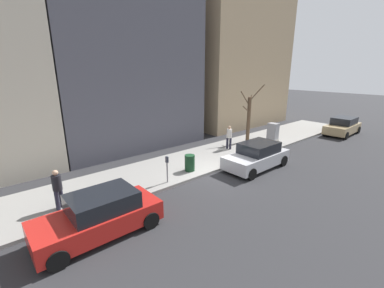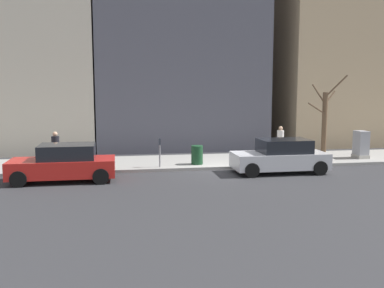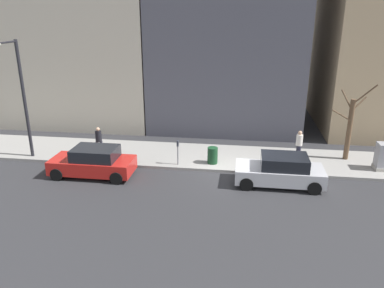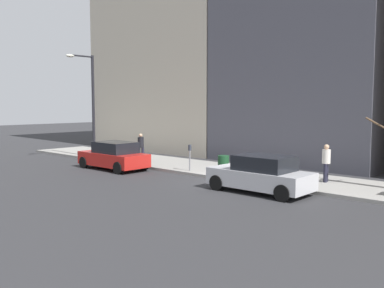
{
  "view_description": "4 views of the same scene",
  "coord_description": "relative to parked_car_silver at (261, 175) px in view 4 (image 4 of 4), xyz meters",
  "views": [
    {
      "loc": [
        -9.27,
        9.61,
        5.59
      ],
      "look_at": [
        0.94,
        0.81,
        1.64
      ],
      "focal_mm": 24.0,
      "sensor_mm": 36.0,
      "label": 1
    },
    {
      "loc": [
        -19.1,
        4.67,
        3.77
      ],
      "look_at": [
        0.96,
        1.24,
        1.13
      ],
      "focal_mm": 40.0,
      "sensor_mm": 36.0,
      "label": 2
    },
    {
      "loc": [
        -18.11,
        -0.57,
        7.92
      ],
      "look_at": [
        1.65,
        2.25,
        0.94
      ],
      "focal_mm": 35.0,
      "sensor_mm": 36.0,
      "label": 3
    },
    {
      "loc": [
        -15.51,
        -11.9,
        3.57
      ],
      "look_at": [
        1.31,
        3.48,
        1.44
      ],
      "focal_mm": 40.0,
      "sensor_mm": 36.0,
      "label": 4
    }
  ],
  "objects": [
    {
      "name": "sidewalk",
      "position": [
        3.06,
        2.46,
        -0.66
      ],
      "size": [
        4.0,
        36.0,
        0.15
      ],
      "primitive_type": "cube",
      "color": "gray",
      "rests_on": "ground"
    },
    {
      "name": "pedestrian_near_meter",
      "position": [
        3.24,
        -1.24,
        0.35
      ],
      "size": [
        0.39,
        0.36,
        1.66
      ],
      "rotation": [
        0.0,
        0.0,
        0.21
      ],
      "color": "#1E1E2D",
      "rests_on": "sidewalk"
    },
    {
      "name": "pedestrian_midblock",
      "position": [
        2.31,
        10.06,
        0.35
      ],
      "size": [
        0.36,
        0.36,
        1.66
      ],
      "rotation": [
        0.0,
        0.0,
        5.35
      ],
      "color": "#1E1E2D",
      "rests_on": "sidewalk"
    },
    {
      "name": "parked_car_silver",
      "position": [
        0.0,
        0.0,
        0.0
      ],
      "size": [
        1.93,
        4.2,
        1.52
      ],
      "rotation": [
        0.0,
        0.0,
        -0.0
      ],
      "color": "#B7B7BC",
      "rests_on": "ground"
    },
    {
      "name": "trash_bin",
      "position": [
        1.96,
        3.47,
        -0.14
      ],
      "size": [
        0.56,
        0.56,
        0.9
      ],
      "primitive_type": "cylinder",
      "color": "#14381E",
      "rests_on": "sidewalk"
    },
    {
      "name": "parked_car_red",
      "position": [
        -0.21,
        9.39,
        0.0
      ],
      "size": [
        1.93,
        4.2,
        1.52
      ],
      "rotation": [
        0.0,
        0.0,
        -0.0
      ],
      "color": "red",
      "rests_on": "ground"
    },
    {
      "name": "parking_meter",
      "position": [
        1.51,
        5.31,
        0.24
      ],
      "size": [
        0.14,
        0.1,
        1.35
      ],
      "color": "slate",
      "rests_on": "sidewalk"
    },
    {
      "name": "ground_plane",
      "position": [
        1.06,
        2.46,
        -0.74
      ],
      "size": [
        120.0,
        120.0,
        0.0
      ],
      "primitive_type": "plane",
      "color": "#2B2B2D"
    },
    {
      "name": "office_tower_right",
      "position": [
        12.9,
        14.86,
        9.32
      ],
      "size": [
        12.7,
        12.7,
        20.1
      ],
      "primitive_type": "cube",
      "color": "#BCB29E",
      "rests_on": "ground"
    },
    {
      "name": "streetlamp",
      "position": [
        1.34,
        13.85,
        3.28
      ],
      "size": [
        1.97,
        0.32,
        6.5
      ],
      "color": "black",
      "rests_on": "sidewalk"
    }
  ]
}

